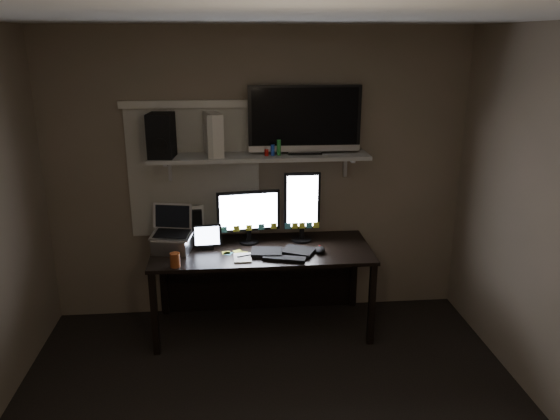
{
  "coord_description": "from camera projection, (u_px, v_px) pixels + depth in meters",
  "views": [
    {
      "loc": [
        -0.23,
        -2.77,
        2.39
      ],
      "look_at": [
        0.13,
        1.25,
        1.12
      ],
      "focal_mm": 35.0,
      "sensor_mm": 36.0,
      "label": 1
    }
  ],
  "objects": [
    {
      "name": "monitor_portrait",
      "position": [
        302.0,
        207.0,
        4.6
      ],
      "size": [
        0.31,
        0.06,
        0.61
      ],
      "primitive_type": "cube",
      "rotation": [
        0.0,
        0.0,
        0.01
      ],
      "color": "black",
      "rests_on": "desk"
    },
    {
      "name": "ceiling",
      "position": [
        276.0,
        15.0,
        2.62
      ],
      "size": [
        3.6,
        3.6,
        0.0
      ],
      "primitive_type": "plane",
      "rotation": [
        3.14,
        0.0,
        0.0
      ],
      "color": "silver",
      "rests_on": "back_wall"
    },
    {
      "name": "bottles",
      "position": [
        273.0,
        149.0,
        4.4
      ],
      "size": [
        0.2,
        0.05,
        0.13
      ],
      "primitive_type": null,
      "rotation": [
        0.0,
        0.0,
        -0.02
      ],
      "color": "#A50F0C",
      "rests_on": "wall_shelf"
    },
    {
      "name": "game_console",
      "position": [
        214.0,
        134.0,
        4.4
      ],
      "size": [
        0.17,
        0.3,
        0.35
      ],
      "primitive_type": "cube",
      "rotation": [
        0.0,
        0.0,
        0.29
      ],
      "color": "beige",
      "rests_on": "wall_shelf"
    },
    {
      "name": "speaker",
      "position": [
        161.0,
        135.0,
        4.32
      ],
      "size": [
        0.22,
        0.25,
        0.35
      ],
      "primitive_type": "cube",
      "rotation": [
        0.0,
        0.0,
        -0.11
      ],
      "color": "black",
      "rests_on": "wall_shelf"
    },
    {
      "name": "notepad",
      "position": [
        243.0,
        258.0,
        4.31
      ],
      "size": [
        0.14,
        0.2,
        0.01
      ],
      "primitive_type": "cube",
      "rotation": [
        0.0,
        0.0,
        0.01
      ],
      "color": "white",
      "rests_on": "desk"
    },
    {
      "name": "window_blinds",
      "position": [
        194.0,
        173.0,
        4.63
      ],
      "size": [
        1.1,
        0.02,
        1.1
      ],
      "primitive_type": "cube",
      "color": "beige",
      "rests_on": "back_wall"
    },
    {
      "name": "keyboard",
      "position": [
        283.0,
        252.0,
        4.4
      ],
      "size": [
        0.55,
        0.34,
        0.03
      ],
      "primitive_type": "cube",
      "rotation": [
        0.0,
        0.0,
        -0.28
      ],
      "color": "black",
      "rests_on": "desk"
    },
    {
      "name": "tv",
      "position": [
        305.0,
        120.0,
        4.45
      ],
      "size": [
        0.92,
        0.18,
        0.55
      ],
      "primitive_type": "cube",
      "rotation": [
        0.0,
        0.0,
        -0.02
      ],
      "color": "black",
      "rests_on": "wall_shelf"
    },
    {
      "name": "back_wall",
      "position": [
        259.0,
        177.0,
        4.71
      ],
      "size": [
        3.6,
        0.0,
        3.6
      ],
      "primitive_type": "plane",
      "rotation": [
        1.57,
        0.0,
        0.0
      ],
      "color": "#685D4B",
      "rests_on": "floor"
    },
    {
      "name": "desk",
      "position": [
        261.0,
        263.0,
        4.68
      ],
      "size": [
        1.8,
        0.75,
        0.73
      ],
      "color": "black",
      "rests_on": "floor"
    },
    {
      "name": "cup",
      "position": [
        175.0,
        260.0,
        4.14
      ],
      "size": [
        0.08,
        0.08,
        0.11
      ],
      "primitive_type": "cylinder",
      "rotation": [
        0.0,
        0.0,
        -0.03
      ],
      "color": "brown",
      "rests_on": "desk"
    },
    {
      "name": "tablet",
      "position": [
        207.0,
        237.0,
        4.48
      ],
      "size": [
        0.25,
        0.12,
        0.21
      ],
      "primitive_type": "cube",
      "rotation": [
        0.0,
        0.0,
        0.09
      ],
      "color": "black",
      "rests_on": "desk"
    },
    {
      "name": "monitor_landscape",
      "position": [
        248.0,
        217.0,
        4.57
      ],
      "size": [
        0.53,
        0.12,
        0.46
      ],
      "primitive_type": "cube",
      "rotation": [
        0.0,
        0.0,
        0.13
      ],
      "color": "black",
      "rests_on": "desk"
    },
    {
      "name": "sticky_notes",
      "position": [
        241.0,
        252.0,
        4.43
      ],
      "size": [
        0.29,
        0.22,
        0.0
      ],
      "primitive_type": null,
      "rotation": [
        0.0,
        0.0,
        0.04
      ],
      "color": "#E1E83F",
      "rests_on": "desk"
    },
    {
      "name": "laptop",
      "position": [
        172.0,
        230.0,
        4.4
      ],
      "size": [
        0.37,
        0.33,
        0.37
      ],
      "primitive_type": "cube",
      "rotation": [
        0.0,
        0.0,
        -0.21
      ],
      "color": "silver",
      "rests_on": "desk"
    },
    {
      "name": "mouse",
      "position": [
        320.0,
        250.0,
        4.43
      ],
      "size": [
        0.1,
        0.13,
        0.04
      ],
      "primitive_type": "ellipsoid",
      "rotation": [
        0.0,
        0.0,
        -0.16
      ],
      "color": "black",
      "rests_on": "desk"
    },
    {
      "name": "file_sorter",
      "position": [
        188.0,
        224.0,
        4.64
      ],
      "size": [
        0.25,
        0.14,
        0.3
      ],
      "primitive_type": "cube",
      "rotation": [
        0.0,
        0.0,
        0.12
      ],
      "color": "black",
      "rests_on": "desk"
    },
    {
      "name": "wall_shelf",
      "position": [
        260.0,
        156.0,
        4.48
      ],
      "size": [
        1.8,
        0.35,
        0.03
      ],
      "primitive_type": "cube",
      "color": "#A8A7A3",
      "rests_on": "back_wall"
    }
  ]
}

